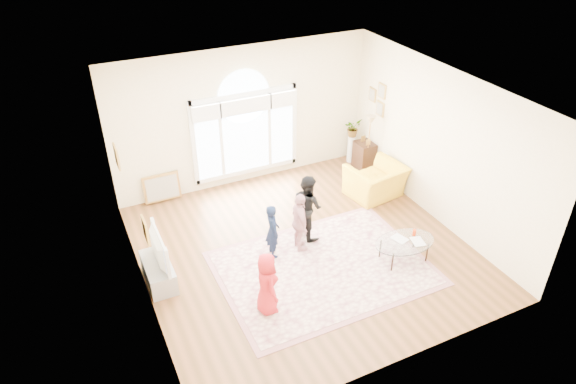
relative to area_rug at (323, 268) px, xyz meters
name	(u,v)px	position (x,y,z in m)	size (l,w,h in m)	color
ground	(304,249)	(-0.06, 0.66, -0.01)	(6.00, 6.00, 0.00)	#57381A
room_shell	(247,121)	(-0.05, 3.49, 1.56)	(6.00, 6.00, 6.00)	#F4E8C1
area_rug	(323,268)	(0.00, 0.00, 0.00)	(3.60, 2.60, 0.02)	beige
rug_border	(323,268)	(0.00, 0.00, 0.00)	(3.80, 2.80, 0.01)	#9C6467
tv_console	(158,272)	(-2.81, 0.96, 0.20)	(0.45, 1.00, 0.42)	#989BA0
television	(155,249)	(-2.80, 0.96, 0.72)	(0.17, 1.06, 0.61)	black
coffee_table	(405,242)	(1.49, -0.41, 0.39)	(1.23, 0.83, 0.54)	silver
armchair	(376,181)	(2.27, 1.72, 0.37)	(1.16, 1.01, 0.75)	yellow
side_cabinet	(364,156)	(2.72, 2.89, 0.34)	(0.40, 0.50, 0.70)	black
floor_lamp	(370,125)	(2.65, 2.66, 1.27)	(0.29, 0.29, 1.51)	black
plant_pedestal	(351,149)	(2.64, 3.36, 0.34)	(0.20, 0.20, 0.70)	white
potted_plant	(353,128)	(2.64, 3.36, 0.91)	(0.40, 0.35, 0.44)	#33722D
leaning_picture	(164,201)	(-2.10, 3.56, -0.01)	(0.80, 0.05, 0.62)	tan
child_red	(267,283)	(-1.35, -0.53, 0.58)	(0.56, 0.36, 1.14)	red
child_navy	(273,231)	(-0.67, 0.77, 0.56)	(0.40, 0.26, 1.10)	#101A34
child_black	(307,206)	(0.20, 1.05, 0.69)	(0.66, 0.51, 1.35)	black
child_pink	(300,223)	(-0.14, 0.71, 0.62)	(0.71, 0.30, 1.22)	#D6969B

